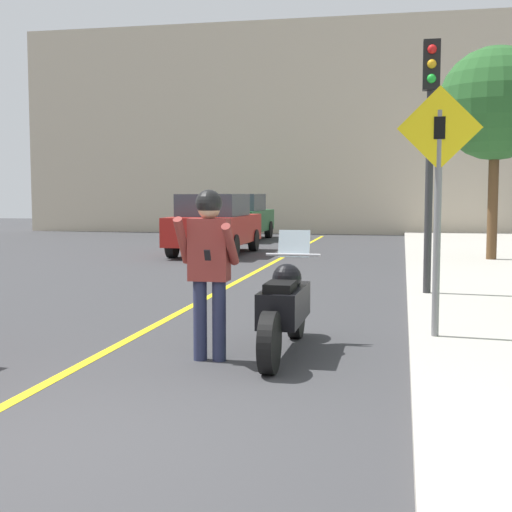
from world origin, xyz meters
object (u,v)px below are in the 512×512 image
(person_biker, at_px, (209,256))
(parked_car_red, at_px, (215,224))
(motorcycle, at_px, (285,307))
(street_tree, at_px, (496,104))
(traffic_light, at_px, (430,119))
(crossing_sign, at_px, (438,187))
(parked_car_green, at_px, (240,217))

(person_biker, bearing_deg, parked_car_red, 104.68)
(motorcycle, xyz_separation_m, parked_car_red, (-3.91, 11.80, 0.36))
(street_tree, height_order, parked_car_red, street_tree)
(motorcycle, distance_m, person_biker, 1.02)
(traffic_light, bearing_deg, parked_car_red, 125.75)
(motorcycle, relative_size, parked_car_red, 0.55)
(person_biker, distance_m, crossing_sign, 2.63)
(person_biker, relative_size, crossing_sign, 0.64)
(motorcycle, xyz_separation_m, traffic_light, (1.61, 4.14, 2.35))
(crossing_sign, distance_m, parked_car_green, 18.48)
(person_biker, xyz_separation_m, parked_car_red, (-3.22, 12.28, -0.21))
(motorcycle, distance_m, crossing_sign, 2.13)
(person_biker, bearing_deg, crossing_sign, 25.92)
(crossing_sign, distance_m, parked_car_red, 12.48)
(motorcycle, relative_size, person_biker, 1.34)
(person_biker, distance_m, parked_car_red, 12.69)
(motorcycle, distance_m, parked_car_red, 12.44)
(motorcycle, bearing_deg, street_tree, 72.37)
(parked_car_green, bearing_deg, crossing_sign, -70.34)
(person_biker, height_order, traffic_light, traffic_light)
(traffic_light, xyz_separation_m, street_tree, (1.71, 6.29, 0.95))
(parked_car_green, bearing_deg, parked_car_red, -83.44)
(motorcycle, height_order, street_tree, street_tree)
(crossing_sign, height_order, traffic_light, traffic_light)
(motorcycle, height_order, parked_car_green, parked_car_green)
(crossing_sign, bearing_deg, parked_car_red, 116.20)
(crossing_sign, distance_m, traffic_light, 3.66)
(person_biker, xyz_separation_m, traffic_light, (2.30, 4.61, 1.78))
(street_tree, height_order, parked_car_green, street_tree)
(person_biker, height_order, street_tree, street_tree)
(person_biker, distance_m, parked_car_green, 18.91)
(traffic_light, distance_m, parked_car_green, 15.35)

